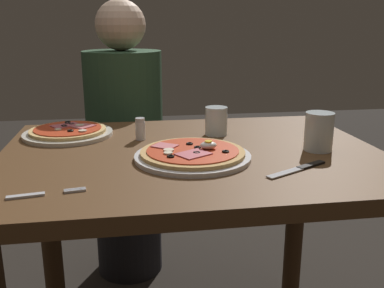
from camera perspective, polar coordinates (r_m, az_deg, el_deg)
name	(u,v)px	position (r m, az deg, el deg)	size (l,w,h in m)	color
dining_table	(192,194)	(1.25, 0.01, -6.60)	(1.05, 0.80, 0.75)	brown
pizza_foreground	(193,154)	(1.13, 0.10, -1.38)	(0.30, 0.30, 0.05)	white
pizza_across_left	(68,132)	(1.42, -15.98, 1.53)	(0.28, 0.28, 0.03)	silver
water_glass_near	(216,123)	(1.37, 3.20, 2.78)	(0.07, 0.07, 0.09)	silver
water_glass_far	(319,134)	(1.25, 16.32, 1.24)	(0.08, 0.08, 0.11)	silver
fork	(40,194)	(0.95, -19.33, -6.25)	(0.16, 0.04, 0.00)	silver
knife	(301,168)	(1.08, 14.13, -3.09)	(0.18, 0.11, 0.01)	silver
salt_shaker	(140,129)	(1.32, -6.82, 1.97)	(0.03, 0.03, 0.07)	white
diner_person	(126,151)	(1.87, -8.70, -0.87)	(0.32, 0.32, 1.18)	black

